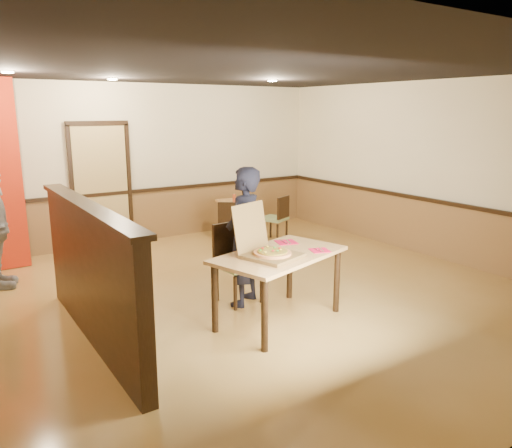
{
  "coord_description": "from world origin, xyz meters",
  "views": [
    {
      "loc": [
        -3.23,
        -5.1,
        2.33
      ],
      "look_at": [
        0.11,
        0.0,
        0.94
      ],
      "focal_mm": 35.0,
      "sensor_mm": 36.0,
      "label": 1
    }
  ],
  "objects_px": {
    "diner": "(244,237)",
    "pizza_box": "(268,250)",
    "diner_chair": "(236,259)",
    "side_chair_left": "(231,223)",
    "side_chair_right": "(277,217)",
    "main_table": "(279,263)",
    "condiment": "(234,198)",
    "side_table": "(237,210)"
  },
  "relations": [
    {
      "from": "side_table",
      "to": "condiment",
      "type": "distance_m",
      "value": 0.31
    },
    {
      "from": "condiment",
      "to": "diner_chair",
      "type": "bearing_deg",
      "value": -120.56
    },
    {
      "from": "main_table",
      "to": "side_table",
      "type": "distance_m",
      "value": 3.85
    },
    {
      "from": "side_chair_left",
      "to": "diner_chair",
      "type": "bearing_deg",
      "value": 99.12
    },
    {
      "from": "diner_chair",
      "to": "side_chair_right",
      "type": "height_order",
      "value": "diner_chair"
    },
    {
      "from": "pizza_box",
      "to": "condiment",
      "type": "relative_size",
      "value": 4.78
    },
    {
      "from": "diner",
      "to": "pizza_box",
      "type": "xyz_separation_m",
      "value": [
        -0.14,
        -0.72,
        0.02
      ]
    },
    {
      "from": "main_table",
      "to": "side_chair_right",
      "type": "bearing_deg",
      "value": 38.54
    },
    {
      "from": "side_table",
      "to": "diner",
      "type": "xyz_separation_m",
      "value": [
        -1.62,
        -2.84,
        0.32
      ]
    },
    {
      "from": "side_chair_left",
      "to": "side_table",
      "type": "relative_size",
      "value": 1.09
    },
    {
      "from": "side_table",
      "to": "pizza_box",
      "type": "distance_m",
      "value": 3.98
    },
    {
      "from": "side_table",
      "to": "side_chair_right",
      "type": "bearing_deg",
      "value": -51.86
    },
    {
      "from": "diner_chair",
      "to": "side_chair_left",
      "type": "distance_m",
      "value": 2.39
    },
    {
      "from": "diner_chair",
      "to": "condiment",
      "type": "bearing_deg",
      "value": 55.04
    },
    {
      "from": "pizza_box",
      "to": "side_chair_left",
      "type": "bearing_deg",
      "value": 49.05
    },
    {
      "from": "main_table",
      "to": "side_chair_right",
      "type": "xyz_separation_m",
      "value": [
        2.06,
        2.9,
        -0.23
      ]
    },
    {
      "from": "side_table",
      "to": "condiment",
      "type": "relative_size",
      "value": 4.92
    },
    {
      "from": "side_chair_left",
      "to": "condiment",
      "type": "xyz_separation_m",
      "value": [
        0.35,
        0.47,
        0.32
      ]
    },
    {
      "from": "main_table",
      "to": "diner",
      "type": "bearing_deg",
      "value": 77.17
    },
    {
      "from": "main_table",
      "to": "condiment",
      "type": "height_order",
      "value": "condiment"
    },
    {
      "from": "condiment",
      "to": "side_chair_right",
      "type": "bearing_deg",
      "value": -37.99
    },
    {
      "from": "diner_chair",
      "to": "side_chair_right",
      "type": "distance_m",
      "value": 2.97
    },
    {
      "from": "main_table",
      "to": "side_chair_right",
      "type": "height_order",
      "value": "side_chair_right"
    },
    {
      "from": "side_chair_left",
      "to": "diner",
      "type": "distance_m",
      "value": 2.54
    },
    {
      "from": "side_chair_left",
      "to": "condiment",
      "type": "bearing_deg",
      "value": -88.66
    },
    {
      "from": "diner_chair",
      "to": "side_table",
      "type": "distance_m",
      "value": 3.15
    },
    {
      "from": "diner_chair",
      "to": "side_table",
      "type": "bearing_deg",
      "value": 54.09
    },
    {
      "from": "diner",
      "to": "main_table",
      "type": "bearing_deg",
      "value": 59.56
    },
    {
      "from": "main_table",
      "to": "side_chair_right",
      "type": "relative_size",
      "value": 2.0
    },
    {
      "from": "diner",
      "to": "condiment",
      "type": "bearing_deg",
      "value": -152.49
    },
    {
      "from": "side_chair_right",
      "to": "diner",
      "type": "distance_m",
      "value": 3.08
    },
    {
      "from": "side_chair_left",
      "to": "side_chair_right",
      "type": "distance_m",
      "value": 0.96
    },
    {
      "from": "main_table",
      "to": "pizza_box",
      "type": "height_order",
      "value": "pizza_box"
    },
    {
      "from": "diner_chair",
      "to": "condiment",
      "type": "xyz_separation_m",
      "value": [
        1.51,
        2.56,
        0.24
      ]
    },
    {
      "from": "condiment",
      "to": "pizza_box",
      "type": "bearing_deg",
      "value": -115.31
    },
    {
      "from": "main_table",
      "to": "side_chair_right",
      "type": "distance_m",
      "value": 3.57
    },
    {
      "from": "main_table",
      "to": "side_table",
      "type": "xyz_separation_m",
      "value": [
        1.58,
        3.51,
        -0.16
      ]
    },
    {
      "from": "condiment",
      "to": "diner",
      "type": "bearing_deg",
      "value": -118.71
    },
    {
      "from": "diner",
      "to": "pizza_box",
      "type": "distance_m",
      "value": 0.73
    },
    {
      "from": "side_chair_right",
      "to": "side_table",
      "type": "bearing_deg",
      "value": -76.62
    },
    {
      "from": "diner_chair",
      "to": "side_chair_left",
      "type": "relative_size",
      "value": 1.16
    },
    {
      "from": "diner_chair",
      "to": "side_chair_right",
      "type": "bearing_deg",
      "value": 40.03
    }
  ]
}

